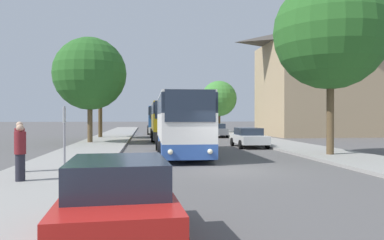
% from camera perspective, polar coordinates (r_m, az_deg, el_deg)
% --- Properties ---
extents(ground_plane, '(300.00, 300.00, 0.00)m').
position_cam_1_polar(ground_plane, '(15.67, 5.94, -7.64)').
color(ground_plane, '#565454').
rests_on(ground_plane, ground).
extents(sidewalk_left, '(4.00, 120.00, 0.15)m').
position_cam_1_polar(sidewalk_left, '(15.66, -20.10, -7.40)').
color(sidewalk_left, gray).
rests_on(sidewalk_left, ground_plane).
extents(building_right_background, '(19.21, 10.50, 13.89)m').
position_cam_1_polar(building_right_background, '(48.39, 22.37, 6.08)').
color(building_right_background, tan).
rests_on(building_right_background, ground_plane).
extents(bus_front, '(2.92, 10.33, 3.46)m').
position_cam_1_polar(bus_front, '(21.69, -1.69, -0.49)').
color(bus_front, '#2D519E').
rests_on(bus_front, ground_plane).
extents(bus_middle, '(2.74, 11.59, 3.53)m').
position_cam_1_polar(bus_middle, '(35.79, -4.15, -0.04)').
color(bus_middle, '#2D2D2D').
rests_on(bus_middle, ground_plane).
extents(bus_rear, '(2.89, 10.69, 3.48)m').
position_cam_1_polar(bus_rear, '(49.17, -5.17, 0.09)').
color(bus_rear, silver).
rests_on(bus_rear, ground_plane).
extents(parked_car_left_curb, '(2.15, 4.04, 1.52)m').
position_cam_1_polar(parked_car_left_curb, '(6.62, -11.19, -12.05)').
color(parked_car_left_curb, red).
rests_on(parked_car_left_curb, ground_plane).
extents(parked_car_right_near, '(2.13, 4.45, 1.41)m').
position_cam_1_polar(parked_car_right_near, '(27.46, 8.64, -2.58)').
color(parked_car_right_near, silver).
rests_on(parked_car_right_near, ground_plane).
extents(parked_car_right_far, '(2.13, 4.67, 1.46)m').
position_cam_1_polar(parked_car_right_far, '(40.60, 3.83, -1.54)').
color(parked_car_right_far, slate).
rests_on(parked_car_right_far, ground_plane).
extents(bus_stop_sign, '(0.08, 0.45, 2.48)m').
position_cam_1_polar(bus_stop_sign, '(15.11, -18.87, -1.54)').
color(bus_stop_sign, gray).
rests_on(bus_stop_sign, sidewalk_left).
extents(pedestrian_waiting_near, '(0.36, 0.36, 1.83)m').
position_cam_1_polar(pedestrian_waiting_near, '(13.27, -24.71, -4.49)').
color(pedestrian_waiting_near, '#23232D').
rests_on(pedestrian_waiting_near, sidewalk_left).
extents(pedestrian_waiting_far, '(0.36, 0.36, 1.89)m').
position_cam_1_polar(pedestrian_waiting_far, '(15.43, -24.78, -3.66)').
color(pedestrian_waiting_far, '#23232D').
rests_on(pedestrian_waiting_far, sidewalk_left).
extents(tree_left_near, '(4.41, 4.41, 8.26)m').
position_cam_1_polar(tree_left_near, '(39.17, -13.82, 6.29)').
color(tree_left_near, '#513D23').
rests_on(tree_left_near, sidewalk_left).
extents(tree_left_far, '(5.88, 5.88, 8.50)m').
position_cam_1_polar(tree_left_far, '(31.63, -15.30, 6.81)').
color(tree_left_far, brown).
rests_on(tree_left_far, sidewalk_left).
extents(tree_right_near, '(4.73, 4.73, 6.85)m').
position_cam_1_polar(tree_right_near, '(50.10, 4.13, 3.27)').
color(tree_right_near, '#47331E').
rests_on(tree_right_near, sidewalk_right).
extents(tree_right_mid, '(6.22, 6.22, 9.80)m').
position_cam_1_polar(tree_right_mid, '(22.42, 20.36, 12.33)').
color(tree_right_mid, brown).
rests_on(tree_right_mid, sidewalk_right).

